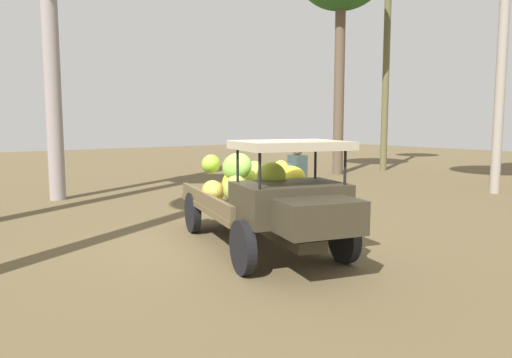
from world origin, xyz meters
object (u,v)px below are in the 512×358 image
object	(u,v)px
truck	(267,196)
wooden_crate	(252,209)
loose_banana_bunch	(331,213)
farmer	(297,178)

from	to	relation	value
truck	wooden_crate	size ratio (longest dim) A/B	9.58
truck	loose_banana_bunch	distance (m)	2.88
truck	wooden_crate	xyz separation A→B (m)	(-2.22, 1.34, -0.67)
truck	loose_banana_bunch	bearing A→B (deg)	128.31
truck	farmer	distance (m)	1.98
wooden_crate	farmer	bearing A→B (deg)	14.60
truck	farmer	world-z (taller)	truck
loose_banana_bunch	truck	bearing A→B (deg)	-67.47
wooden_crate	loose_banana_bunch	world-z (taller)	wooden_crate
farmer	loose_banana_bunch	distance (m)	1.24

